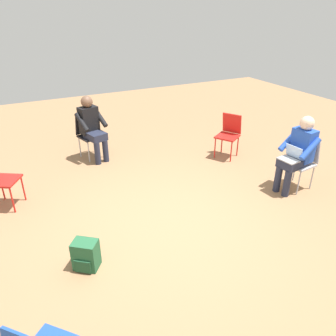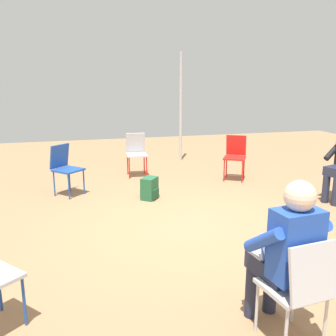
# 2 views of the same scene
# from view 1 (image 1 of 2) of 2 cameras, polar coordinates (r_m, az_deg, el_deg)

# --- Properties ---
(ground_plane) EXTENTS (15.32, 15.32, 0.00)m
(ground_plane) POSITION_cam_1_polar(r_m,az_deg,el_deg) (4.65, 0.09, -9.75)
(ground_plane) COLOR #99704C
(chair_northeast) EXTENTS (0.58, 0.56, 0.85)m
(chair_northeast) POSITION_cam_1_polar(r_m,az_deg,el_deg) (6.58, 10.57, 6.10)
(chair_northeast) COLOR red
(chair_northeast) RESTS_ON ground
(chair_north) EXTENTS (0.49, 0.53, 0.85)m
(chair_north) POSITION_cam_1_polar(r_m,az_deg,el_deg) (6.65, -13.70, 5.99)
(chair_north) COLOR black
(chair_north) RESTS_ON ground
(chair_east) EXTENTS (0.48, 0.44, 0.85)m
(chair_east) POSITION_cam_1_polar(r_m,az_deg,el_deg) (5.75, 22.39, 1.37)
(chair_east) COLOR #B7B7BC
(chair_east) RESTS_ON ground
(person_with_laptop) EXTENTS (0.55, 0.53, 1.24)m
(person_with_laptop) POSITION_cam_1_polar(r_m,az_deg,el_deg) (5.54, 21.70, 2.81)
(person_with_laptop) COLOR #23283D
(person_with_laptop) RESTS_ON ground
(person_in_black) EXTENTS (0.58, 0.59, 1.24)m
(person_in_black) POSITION_cam_1_polar(r_m,az_deg,el_deg) (6.44, -13.14, 7.27)
(person_in_black) COLOR #23283D
(person_in_black) RESTS_ON ground
(backpack_near_laptop_user) EXTENTS (0.34, 0.33, 0.36)m
(backpack_near_laptop_user) POSITION_cam_1_polar(r_m,az_deg,el_deg) (4.02, -14.06, -14.66)
(backpack_near_laptop_user) COLOR #235B38
(backpack_near_laptop_user) RESTS_ON ground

